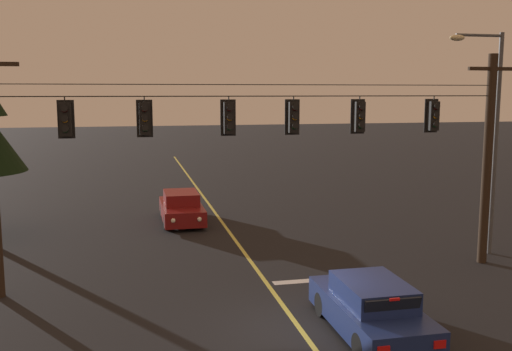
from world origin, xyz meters
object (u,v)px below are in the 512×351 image
at_px(street_lamp_corner, 489,124).
at_px(car_waiting_near_lane, 371,309).
at_px(traffic_light_centre, 229,118).
at_px(traffic_light_far_right, 434,116).
at_px(traffic_light_leftmost, 65,119).
at_px(traffic_light_right_inner, 294,117).
at_px(traffic_light_rightmost, 359,116).
at_px(car_oncoming_lead, 182,208).
at_px(traffic_light_left_inner, 145,119).

bearing_deg(street_lamp_corner, car_waiting_near_lane, -140.40).
bearing_deg(traffic_light_centre, traffic_light_far_right, 0.00).
height_order(traffic_light_centre, car_waiting_near_lane, traffic_light_centre).
bearing_deg(traffic_light_leftmost, traffic_light_right_inner, 0.00).
bearing_deg(traffic_light_far_right, traffic_light_leftmost, 180.00).
bearing_deg(traffic_light_rightmost, traffic_light_centre, 180.00).
xyz_separation_m(traffic_light_leftmost, street_lamp_corner, (14.42, 0.96, -0.35)).
relative_size(car_waiting_near_lane, car_oncoming_lead, 0.98).
bearing_deg(traffic_light_left_inner, car_waiting_near_lane, -42.51).
distance_m(car_waiting_near_lane, car_oncoming_lead, 13.96).
bearing_deg(car_oncoming_lead, traffic_light_left_inner, -101.67).
xyz_separation_m(traffic_light_left_inner, street_lamp_corner, (12.17, 0.96, -0.35)).
xyz_separation_m(traffic_light_right_inner, street_lamp_corner, (7.58, 0.96, -0.35)).
bearing_deg(traffic_light_left_inner, traffic_light_leftmost, 180.00).
bearing_deg(traffic_light_far_right, traffic_light_left_inner, 180.00).
height_order(traffic_light_rightmost, traffic_light_far_right, same).
xyz_separation_m(traffic_light_rightmost, car_oncoming_lead, (-4.99, 8.74, -4.52)).
xyz_separation_m(traffic_light_rightmost, traffic_light_far_right, (2.62, 0.00, 0.00)).
height_order(traffic_light_left_inner, traffic_light_far_right, same).
xyz_separation_m(car_oncoming_lead, street_lamp_corner, (10.37, -7.78, 4.17)).
relative_size(traffic_light_left_inner, traffic_light_far_right, 1.00).
bearing_deg(traffic_light_leftmost, traffic_light_left_inner, 0.00).
xyz_separation_m(traffic_light_centre, traffic_light_rightmost, (4.27, 0.00, 0.00)).
bearing_deg(traffic_light_centre, car_oncoming_lead, 94.76).
height_order(traffic_light_centre, traffic_light_far_right, same).
bearing_deg(traffic_light_left_inner, street_lamp_corner, 4.51).
height_order(car_oncoming_lead, street_lamp_corner, street_lamp_corner).
xyz_separation_m(traffic_light_right_inner, car_waiting_near_lane, (0.63, -4.79, -4.52)).
bearing_deg(car_waiting_near_lane, traffic_light_left_inner, 137.49).
xyz_separation_m(car_waiting_near_lane, car_oncoming_lead, (-3.42, 13.53, -0.00)).
bearing_deg(traffic_light_far_right, traffic_light_centre, 180.00).
height_order(traffic_light_left_inner, traffic_light_rightmost, same).
relative_size(traffic_light_leftmost, street_lamp_corner, 0.15).
bearing_deg(traffic_light_right_inner, traffic_light_left_inner, 180.00).
relative_size(traffic_light_rightmost, traffic_light_far_right, 1.00).
bearing_deg(traffic_light_left_inner, car_oncoming_lead, 78.33).
relative_size(car_waiting_near_lane, street_lamp_corner, 0.54).
relative_size(traffic_light_leftmost, traffic_light_centre, 1.00).
distance_m(traffic_light_centre, traffic_light_right_inner, 2.06).
height_order(traffic_light_left_inner, car_oncoming_lead, traffic_light_left_inner).
bearing_deg(car_oncoming_lead, traffic_light_leftmost, -114.87).
bearing_deg(traffic_light_far_right, traffic_light_rightmost, 180.00).
distance_m(traffic_light_centre, street_lamp_corner, 9.69).
distance_m(traffic_light_rightmost, street_lamp_corner, 5.47).
relative_size(traffic_light_right_inner, traffic_light_far_right, 1.00).
relative_size(traffic_light_right_inner, street_lamp_corner, 0.15).
height_order(traffic_light_left_inner, street_lamp_corner, street_lamp_corner).
relative_size(traffic_light_leftmost, car_oncoming_lead, 0.28).
distance_m(traffic_light_right_inner, traffic_light_far_right, 4.83).
bearing_deg(traffic_light_right_inner, traffic_light_far_right, 0.00).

